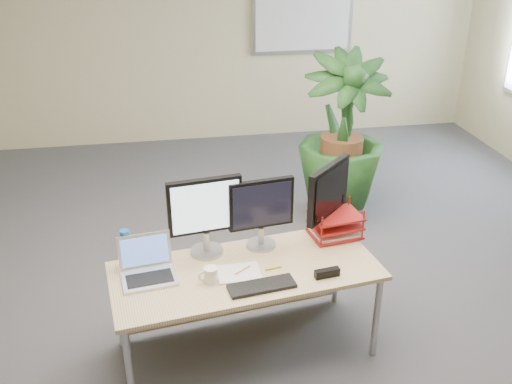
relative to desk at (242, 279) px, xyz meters
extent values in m
plane|color=#434347|center=(0.20, 0.08, -0.52)|extent=(8.00, 8.00, 0.00)
cube|color=beige|center=(0.20, 4.08, 0.83)|extent=(7.00, 0.04, 2.70)
cube|color=#A7A7AC|center=(1.40, 4.05, 1.03)|extent=(1.30, 0.03, 0.95)
cube|color=silver|center=(1.40, 4.03, 1.03)|extent=(1.20, 0.01, 0.85)
cube|color=tan|center=(0.01, -0.09, 0.12)|extent=(1.78, 0.94, 0.03)
cube|color=tan|center=(-0.03, 0.23, -0.21)|extent=(1.58, 0.24, 0.50)
cylinder|color=#A4A3A8|center=(-0.74, -0.50, -0.21)|extent=(0.04, 0.04, 0.62)
cylinder|color=#A4A3A8|center=(0.84, -0.29, -0.21)|extent=(0.04, 0.04, 0.62)
cylinder|color=#A4A3A8|center=(-0.82, 0.11, -0.21)|extent=(0.04, 0.04, 0.62)
cylinder|color=#A4A3A8|center=(0.76, 0.32, -0.21)|extent=(0.04, 0.04, 0.62)
imported|color=#163C16|center=(1.21, 1.69, 0.23)|extent=(0.85, 0.85, 1.50)
cylinder|color=#A4A3A8|center=(-0.21, 0.15, 0.15)|extent=(0.22, 0.22, 0.02)
cylinder|color=#A4A3A8|center=(-0.21, 0.15, 0.22)|extent=(0.04, 0.04, 0.13)
cube|color=black|center=(-0.21, 0.15, 0.49)|extent=(0.49, 0.11, 0.37)
cube|color=white|center=(-0.21, 0.12, 0.49)|extent=(0.44, 0.06, 0.33)
cylinder|color=#A4A3A8|center=(0.16, 0.17, 0.14)|extent=(0.20, 0.20, 0.02)
cylinder|color=#A4A3A8|center=(0.16, 0.17, 0.21)|extent=(0.04, 0.04, 0.12)
cube|color=black|center=(0.16, 0.17, 0.45)|extent=(0.44, 0.10, 0.34)
cube|color=black|center=(0.16, 0.15, 0.45)|extent=(0.40, 0.06, 0.30)
cylinder|color=#A4A3A8|center=(0.64, 0.24, 0.15)|extent=(0.22, 0.22, 0.02)
cylinder|color=#A4A3A8|center=(0.64, 0.24, 0.22)|extent=(0.04, 0.04, 0.13)
cube|color=black|center=(0.64, 0.24, 0.48)|extent=(0.37, 0.37, 0.37)
cube|color=black|center=(0.65, 0.22, 0.48)|extent=(0.32, 0.31, 0.33)
cube|color=silver|center=(-0.59, -0.11, 0.14)|extent=(0.36, 0.27, 0.02)
cube|color=black|center=(-0.59, -0.12, 0.15)|extent=(0.30, 0.19, 0.00)
cube|color=silver|center=(-0.61, 0.04, 0.26)|extent=(0.34, 0.10, 0.22)
cube|color=#4F77CD|center=(-0.61, 0.03, 0.26)|extent=(0.29, 0.08, 0.18)
cube|color=black|center=(0.08, -0.30, 0.15)|extent=(0.42, 0.19, 0.02)
cylinder|color=white|center=(-0.22, -0.19, 0.18)|extent=(0.09, 0.09, 0.10)
torus|color=white|center=(-0.27, -0.19, 0.18)|extent=(0.07, 0.02, 0.07)
cube|color=white|center=(-0.04, -0.13, 0.14)|extent=(0.28, 0.21, 0.01)
cylinder|color=orange|center=(-0.01, -0.12, 0.15)|extent=(0.11, 0.08, 0.01)
cylinder|color=yellow|center=(0.18, -0.12, 0.14)|extent=(0.11, 0.03, 0.01)
cylinder|color=white|center=(-0.73, 0.09, 0.23)|extent=(0.06, 0.06, 0.20)
cylinder|color=#1659AB|center=(-0.73, 0.09, 0.36)|extent=(0.06, 0.06, 0.05)
cylinder|color=#1659AB|center=(-0.73, 0.09, 0.24)|extent=(0.07, 0.07, 0.06)
cube|color=maroon|center=(0.69, 0.22, 0.15)|extent=(0.37, 0.30, 0.02)
cube|color=maroon|center=(0.69, 0.22, 0.22)|extent=(0.37, 0.30, 0.02)
cube|color=maroon|center=(0.69, 0.22, 0.29)|extent=(0.37, 0.30, 0.02)
cube|color=white|center=(0.69, 0.22, 0.16)|extent=(0.34, 0.27, 0.02)
cube|color=black|center=(0.50, -0.26, 0.16)|extent=(0.16, 0.06, 0.05)
camera|label=1|loc=(-0.45, -3.10, 2.16)|focal=40.00mm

